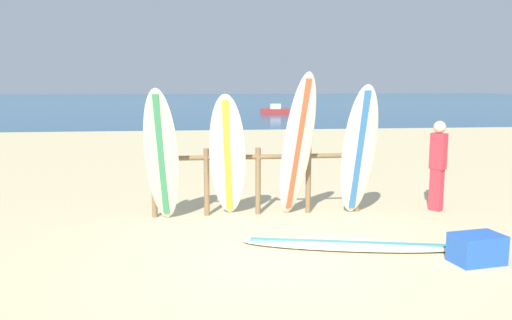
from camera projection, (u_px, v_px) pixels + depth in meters
ground_plane at (274, 263)px, 6.29m from camera, size 120.00×120.00×0.00m
ocean_water at (204, 101)px, 63.26m from camera, size 120.00×80.00×0.01m
surfboard_rack at (258, 173)px, 8.55m from camera, size 3.53×0.09×1.12m
surfboard_leaning_far_left at (162, 156)px, 7.97m from camera, size 0.63×0.72×2.13m
surfboard_leaning_left at (228, 157)px, 8.19m from camera, size 0.69×0.95×2.04m
surfboard_leaning_center_left at (297, 147)px, 8.15m from camera, size 0.66×1.00×2.37m
surfboard_leaning_center at (359, 152)px, 8.27m from camera, size 0.56×0.80×2.18m
surfboard_lying_on_sand at (348, 244)px, 6.91m from camera, size 2.94×1.21×0.08m
beachgoer_standing at (438, 162)px, 8.77m from camera, size 0.27×0.30×1.55m
small_boat_offshore at (275, 110)px, 36.59m from camera, size 2.19×1.28×0.71m
cooler_box at (477, 249)px, 6.28m from camera, size 0.65×0.49×0.36m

